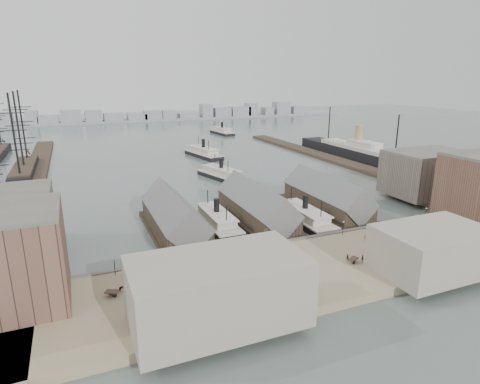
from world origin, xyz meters
name	(u,v)px	position (x,y,z in m)	size (l,w,h in m)	color
ground	(282,240)	(0.00, 0.00, 0.00)	(900.00, 900.00, 0.00)	#4D5A56
quay	(323,268)	(0.00, -20.00, 1.00)	(180.00, 30.00, 2.00)	gray
seawall	(291,243)	(0.00, -5.20, 1.15)	(180.00, 1.20, 2.30)	#59544C
west_wharf	(34,179)	(-68.00, 100.00, 0.80)	(10.00, 220.00, 1.60)	#2D231C
east_wharf	(329,158)	(78.00, 90.00, 0.80)	(10.00, 180.00, 1.60)	#2D231C
ferry_shed_west	(174,218)	(-26.00, 16.88, 4.64)	(14.00, 42.00, 12.60)	#2D231C
ferry_shed_center	(256,207)	(0.00, 16.88, 4.64)	(14.00, 42.00, 12.60)	#2D231C
ferry_shed_east	(327,198)	(26.00, 16.88, 4.64)	(14.00, 42.00, 12.60)	#2D231C
warehouse_east_back	(427,173)	(68.00, 15.00, 9.50)	(28.00, 20.00, 15.00)	#60564C
street_bldg_center	(433,250)	(20.00, -32.00, 7.00)	(24.00, 16.00, 10.00)	gray
street_bldg_west	(218,291)	(-30.00, -32.00, 8.00)	(30.00, 16.00, 12.00)	gray
lamp_post_far_w	(114,263)	(-45.00, -7.00, 4.71)	(0.44, 0.44, 3.92)	black
lamp_post_near_w	(242,242)	(-15.00, -7.00, 4.71)	(0.44, 0.44, 3.92)	black
lamp_post_near_e	(343,225)	(15.00, -7.00, 4.71)	(0.44, 0.44, 3.92)	black
lamp_post_far_e	(426,212)	(45.00, -7.00, 4.71)	(0.44, 0.44, 3.92)	black
far_shore	(122,118)	(-2.07, 334.14, 3.91)	(500.00, 40.00, 15.72)	gray
ferry_docked_west	(217,220)	(-13.00, 17.07, 2.17)	(7.78, 25.93, 9.26)	black
ferry_docked_east	(305,216)	(13.00, 9.38, 2.22)	(7.96, 26.52, 9.47)	black
ferry_open_near	(221,174)	(8.64, 72.17, 2.27)	(15.22, 28.31, 9.69)	black
ferry_open_mid	(204,153)	(16.83, 123.56, 2.51)	(15.01, 31.23, 10.72)	black
ferry_open_far	(222,131)	(59.01, 207.70, 2.37)	(11.80, 29.14, 10.12)	black
sailing_ship_mid	(24,168)	(-72.77, 116.75, 2.69)	(9.13, 52.78, 37.55)	black
ocean_steamer	(358,152)	(92.00, 83.71, 4.04)	(12.84, 93.86, 18.77)	black
tram	(431,228)	(37.06, -16.35, 4.06)	(4.48, 11.63, 4.03)	black
horse_cart_left	(120,289)	(-44.87, -15.21, 2.81)	(4.74, 3.35, 1.58)	black
horse_cart_center	(269,271)	(-14.06, -20.07, 2.85)	(4.93, 3.31, 1.72)	black
horse_cart_right	(361,259)	(8.40, -22.88, 2.79)	(4.80, 3.06, 1.56)	black
pedestrian_0	(141,277)	(-40.29, -11.86, 2.90)	(0.66, 0.48, 1.80)	black
pedestrian_1	(183,288)	(-33.20, -19.66, 2.80)	(0.78, 0.60, 1.60)	black
pedestrian_2	(229,261)	(-20.28, -11.65, 2.80)	(1.03, 0.59, 1.60)	black
pedestrian_3	(298,274)	(-8.92, -23.47, 2.86)	(1.01, 0.42, 1.72)	black
pedestrian_4	(290,254)	(-5.30, -13.75, 2.78)	(0.76, 0.50, 1.56)	black
pedestrian_5	(348,257)	(6.10, -20.85, 2.82)	(0.60, 0.44, 1.64)	black
pedestrian_6	(365,238)	(17.63, -12.92, 2.86)	(0.84, 0.65, 1.73)	black
pedestrian_7	(435,243)	(31.83, -22.64, 2.87)	(1.12, 0.64, 1.74)	black
pedestrian_8	(452,226)	(45.99, -15.71, 2.91)	(1.07, 0.45, 1.83)	black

